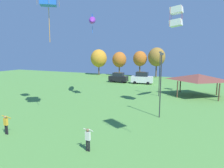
{
  "coord_description": "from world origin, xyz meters",
  "views": [
    {
      "loc": [
        6.83,
        2.44,
        7.07
      ],
      "look_at": [
        0.67,
        16.14,
        4.63
      ],
      "focal_mm": 32.0,
      "sensor_mm": 36.0,
      "label": 1
    }
  ],
  "objects_px": {
    "kite_flying_0": "(92,20)",
    "treeline_tree_2": "(140,59)",
    "person_standing_near_foreground": "(88,138)",
    "parked_car_leftmost": "(118,78)",
    "treeline_tree_1": "(119,60)",
    "treeline_tree_3": "(157,57)",
    "light_post_2": "(160,72)",
    "park_pavilion": "(199,77)",
    "parked_car_second_from_left": "(142,78)",
    "kite_flying_7": "(176,17)",
    "light_post_0": "(161,82)",
    "person_standing_mid_field": "(6,124)",
    "treeline_tree_0": "(99,58)"
  },
  "relations": [
    {
      "from": "treeline_tree_0",
      "to": "treeline_tree_1",
      "type": "distance_m",
      "value": 6.39
    },
    {
      "from": "treeline_tree_0",
      "to": "treeline_tree_3",
      "type": "relative_size",
      "value": 0.95
    },
    {
      "from": "treeline_tree_1",
      "to": "kite_flying_7",
      "type": "bearing_deg",
      "value": -58.1
    },
    {
      "from": "person_standing_mid_field",
      "to": "park_pavilion",
      "type": "xyz_separation_m",
      "value": [
        14.69,
        23.04,
        2.11
      ]
    },
    {
      "from": "treeline_tree_1",
      "to": "parked_car_leftmost",
      "type": "bearing_deg",
      "value": -68.7
    },
    {
      "from": "kite_flying_0",
      "to": "light_post_2",
      "type": "xyz_separation_m",
      "value": [
        9.2,
        5.02,
        -7.72
      ]
    },
    {
      "from": "person_standing_near_foreground",
      "to": "treeline_tree_2",
      "type": "height_order",
      "value": "treeline_tree_2"
    },
    {
      "from": "person_standing_near_foreground",
      "to": "person_standing_mid_field",
      "type": "relative_size",
      "value": 1.02
    },
    {
      "from": "person_standing_near_foreground",
      "to": "person_standing_mid_field",
      "type": "xyz_separation_m",
      "value": [
        -7.96,
        -0.33,
        -0.02
      ]
    },
    {
      "from": "person_standing_near_foreground",
      "to": "kite_flying_0",
      "type": "bearing_deg",
      "value": 158.19
    },
    {
      "from": "person_standing_mid_field",
      "to": "treeline_tree_3",
      "type": "bearing_deg",
      "value": 83.96
    },
    {
      "from": "treeline_tree_2",
      "to": "parked_car_second_from_left",
      "type": "bearing_deg",
      "value": -71.32
    },
    {
      "from": "kite_flying_7",
      "to": "treeline_tree_3",
      "type": "relative_size",
      "value": 0.27
    },
    {
      "from": "kite_flying_0",
      "to": "person_standing_mid_field",
      "type": "bearing_deg",
      "value": -89.33
    },
    {
      "from": "kite_flying_0",
      "to": "park_pavilion",
      "type": "height_order",
      "value": "kite_flying_0"
    },
    {
      "from": "kite_flying_0",
      "to": "treeline_tree_2",
      "type": "height_order",
      "value": "kite_flying_0"
    },
    {
      "from": "person_standing_mid_field",
      "to": "light_post_2",
      "type": "xyz_separation_m",
      "value": [
        9.02,
        20.54,
        2.99
      ]
    },
    {
      "from": "kite_flying_7",
      "to": "parked_car_second_from_left",
      "type": "height_order",
      "value": "kite_flying_7"
    },
    {
      "from": "light_post_2",
      "to": "treeline_tree_1",
      "type": "xyz_separation_m",
      "value": [
        -16.72,
        24.21,
        0.75
      ]
    },
    {
      "from": "person_standing_near_foreground",
      "to": "parked_car_leftmost",
      "type": "xyz_separation_m",
      "value": [
        -10.45,
        31.05,
        0.14
      ]
    },
    {
      "from": "parked_car_second_from_left",
      "to": "person_standing_mid_field",
      "type": "bearing_deg",
      "value": -100.79
    },
    {
      "from": "kite_flying_7",
      "to": "treeline_tree_3",
      "type": "distance_m",
      "value": 33.13
    },
    {
      "from": "treeline_tree_1",
      "to": "treeline_tree_3",
      "type": "bearing_deg",
      "value": -0.92
    },
    {
      "from": "person_standing_near_foreground",
      "to": "treeline_tree_1",
      "type": "height_order",
      "value": "treeline_tree_1"
    },
    {
      "from": "kite_flying_7",
      "to": "light_post_0",
      "type": "xyz_separation_m",
      "value": [
        -0.89,
        -3.02,
        -7.07
      ]
    },
    {
      "from": "park_pavilion",
      "to": "light_post_2",
      "type": "relative_size",
      "value": 1.05
    },
    {
      "from": "light_post_0",
      "to": "light_post_2",
      "type": "relative_size",
      "value": 0.98
    },
    {
      "from": "park_pavilion",
      "to": "person_standing_mid_field",
      "type": "bearing_deg",
      "value": -122.53
    },
    {
      "from": "parked_car_second_from_left",
      "to": "treeline_tree_2",
      "type": "height_order",
      "value": "treeline_tree_2"
    },
    {
      "from": "light_post_2",
      "to": "treeline_tree_2",
      "type": "height_order",
      "value": "treeline_tree_2"
    },
    {
      "from": "park_pavilion",
      "to": "light_post_2",
      "type": "distance_m",
      "value": 6.26
    },
    {
      "from": "kite_flying_0",
      "to": "parked_car_leftmost",
      "type": "distance_m",
      "value": 19.2
    },
    {
      "from": "person_standing_mid_field",
      "to": "treeline_tree_0",
      "type": "distance_m",
      "value": 45.67
    },
    {
      "from": "parked_car_leftmost",
      "to": "light_post_2",
      "type": "height_order",
      "value": "light_post_2"
    },
    {
      "from": "person_standing_near_foreground",
      "to": "parked_car_leftmost",
      "type": "relative_size",
      "value": 0.4
    },
    {
      "from": "park_pavilion",
      "to": "parked_car_second_from_left",
      "type": "bearing_deg",
      "value": 143.49
    },
    {
      "from": "parked_car_leftmost",
      "to": "person_standing_near_foreground",
      "type": "bearing_deg",
      "value": -72.47
    },
    {
      "from": "kite_flying_0",
      "to": "parked_car_leftmost",
      "type": "relative_size",
      "value": 1.01
    },
    {
      "from": "kite_flying_0",
      "to": "park_pavilion",
      "type": "relative_size",
      "value": 0.6
    },
    {
      "from": "kite_flying_7",
      "to": "park_pavilion",
      "type": "distance_m",
      "value": 13.02
    },
    {
      "from": "light_post_0",
      "to": "treeline_tree_3",
      "type": "xyz_separation_m",
      "value": [
        -7.68,
        34.58,
        1.74
      ]
    },
    {
      "from": "park_pavilion",
      "to": "treeline_tree_0",
      "type": "relative_size",
      "value": 0.95
    },
    {
      "from": "person_standing_mid_field",
      "to": "parked_car_second_from_left",
      "type": "xyz_separation_m",
      "value": [
        3.11,
        31.61,
        0.32
      ]
    },
    {
      "from": "light_post_2",
      "to": "treeline_tree_3",
      "type": "height_order",
      "value": "treeline_tree_3"
    },
    {
      "from": "treeline_tree_1",
      "to": "light_post_0",
      "type": "bearing_deg",
      "value": -61.51
    },
    {
      "from": "park_pavilion",
      "to": "light_post_0",
      "type": "height_order",
      "value": "light_post_0"
    },
    {
      "from": "parked_car_leftmost",
      "to": "treeline_tree_2",
      "type": "height_order",
      "value": "treeline_tree_2"
    },
    {
      "from": "park_pavilion",
      "to": "treeline_tree_0",
      "type": "bearing_deg",
      "value": 144.69
    },
    {
      "from": "kite_flying_7",
      "to": "parked_car_second_from_left",
      "type": "distance_m",
      "value": 22.79
    },
    {
      "from": "treeline_tree_0",
      "to": "person_standing_near_foreground",
      "type": "bearing_deg",
      "value": -63.02
    }
  ]
}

